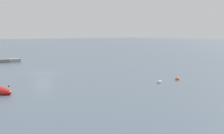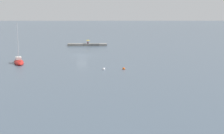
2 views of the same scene
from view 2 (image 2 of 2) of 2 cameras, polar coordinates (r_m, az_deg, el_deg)
ground_plane at (r=76.31m, az=-5.70°, el=2.13°), size 500.00×500.00×0.00m
seawall_pier at (r=97.39m, az=-4.63°, el=4.19°), size 12.51×1.63×0.70m
person_seated_maroon_left at (r=97.24m, az=-4.54°, el=4.54°), size 0.44×0.63×0.73m
umbrella_open_yellow at (r=97.24m, az=-4.55°, el=5.05°), size 1.32×1.32×1.29m
sailboat_red_mid at (r=67.92m, az=-17.07°, el=0.94°), size 4.17×6.98×8.90m
mooring_buoy_near at (r=58.04m, az=-1.58°, el=-0.41°), size 0.56×0.56×0.56m
mooring_buoy_mid at (r=58.49m, az=2.21°, el=-0.33°), size 0.54×0.54×0.54m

